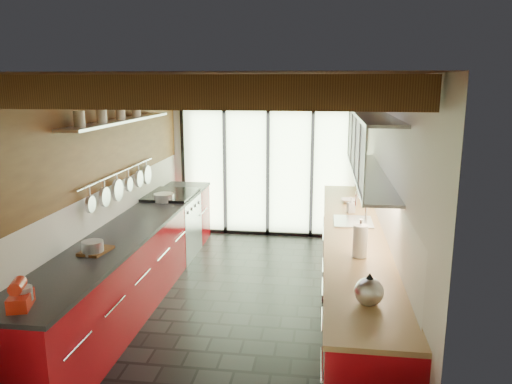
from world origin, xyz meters
TOP-DOWN VIEW (x-y plane):
  - ground at (0.00, 0.00)m, footprint 5.50×5.50m
  - room_shell at (0.00, 0.00)m, footprint 5.50×5.50m
  - ceiling_beams at (-0.00, 0.38)m, footprint 3.14×5.06m
  - glass_door at (0.00, 2.69)m, footprint 2.95×0.10m
  - left_counter at (-1.28, 0.00)m, footprint 0.68×5.00m
  - range_stove at (-1.28, 1.45)m, footprint 0.66×0.90m
  - right_counter at (1.27, 0.00)m, footprint 0.68×5.00m
  - sink_assembly at (1.29, 0.40)m, footprint 0.45×0.52m
  - upper_cabinets_right at (1.43, 0.30)m, footprint 0.34×3.00m
  - left_wall_fixtures at (-1.47, 0.25)m, footprint 0.28×2.60m
  - stand_mixer at (-1.27, -2.24)m, footprint 0.21×0.28m
  - pot_large at (-1.27, -1.08)m, footprint 0.25×0.25m
  - pot_small at (-1.27, 1.11)m, footprint 0.33×0.33m
  - cutting_board at (-1.27, -1.02)m, footprint 0.27×0.35m
  - kettle at (1.27, -1.84)m, footprint 0.29×0.31m
  - paper_towel at (1.27, -0.81)m, footprint 0.14×0.14m
  - soap_bottle at (1.27, 0.84)m, footprint 0.11×0.11m
  - bowl at (1.27, 1.36)m, footprint 0.23×0.23m

SIDE VIEW (x-z plane):
  - ground at x=0.00m, z-range 0.00..0.00m
  - right_counter at x=1.27m, z-range 0.00..0.92m
  - left_counter at x=-1.28m, z-range 0.00..0.92m
  - range_stove at x=-1.28m, z-range -0.01..0.96m
  - cutting_board at x=-1.27m, z-range 0.92..0.95m
  - bowl at x=1.27m, z-range 0.92..0.97m
  - sink_assembly at x=1.29m, z-range 0.75..1.17m
  - pot_small at x=-1.27m, z-range 0.92..1.03m
  - pot_large at x=-1.27m, z-range 0.92..1.05m
  - stand_mixer at x=-1.27m, z-range 0.90..1.12m
  - soap_bottle at x=1.27m, z-range 0.92..1.12m
  - kettle at x=1.27m, z-range 0.90..1.16m
  - paper_towel at x=1.27m, z-range 0.89..1.26m
  - room_shell at x=0.00m, z-range -1.10..4.40m
  - glass_door at x=0.00m, z-range 0.21..3.11m
  - left_wall_fixtures at x=-1.47m, z-range 1.32..2.28m
  - upper_cabinets_right at x=1.43m, z-range 0.35..3.35m
  - ceiling_beams at x=0.00m, z-range 0.01..4.91m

